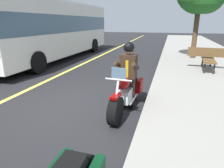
{
  "coord_description": "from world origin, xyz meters",
  "views": [
    {
      "loc": [
        4.36,
        2.52,
        2.21
      ],
      "look_at": [
        -0.04,
        1.23,
        0.75
      ],
      "focal_mm": 31.48,
      "sensor_mm": 36.0,
      "label": 1
    }
  ],
  "objects_px": {
    "bus_near": "(55,28)",
    "bench_sidewalk": "(209,57)",
    "rider_main": "(128,70)",
    "motorcycle_main": "(126,93)"
  },
  "relations": [
    {
      "from": "motorcycle_main",
      "to": "bus_near",
      "type": "distance_m",
      "value": 8.55
    },
    {
      "from": "rider_main",
      "to": "bus_near",
      "type": "bearing_deg",
      "value": -135.96
    },
    {
      "from": "bus_near",
      "to": "bench_sidewalk",
      "type": "bearing_deg",
      "value": 81.66
    },
    {
      "from": "motorcycle_main",
      "to": "bus_near",
      "type": "xyz_separation_m",
      "value": [
        -6.16,
        -5.76,
        1.42
      ]
    },
    {
      "from": "bench_sidewalk",
      "to": "bus_near",
      "type": "bearing_deg",
      "value": -98.34
    },
    {
      "from": "bus_near",
      "to": "bench_sidewalk",
      "type": "distance_m",
      "value": 8.61
    },
    {
      "from": "motorcycle_main",
      "to": "bench_sidewalk",
      "type": "bearing_deg",
      "value": 151.46
    },
    {
      "from": "rider_main",
      "to": "bench_sidewalk",
      "type": "distance_m",
      "value": 5.44
    },
    {
      "from": "bus_near",
      "to": "bench_sidewalk",
      "type": "xyz_separation_m",
      "value": [
        1.24,
        8.44,
        -1.16
      ]
    },
    {
      "from": "motorcycle_main",
      "to": "bus_near",
      "type": "bearing_deg",
      "value": -136.89
    }
  ]
}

